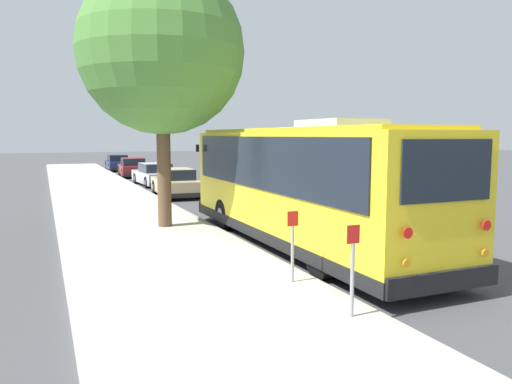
{
  "coord_description": "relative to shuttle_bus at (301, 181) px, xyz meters",
  "views": [
    {
      "loc": [
        -11.5,
        6.54,
        2.89
      ],
      "look_at": [
        1.38,
        1.04,
        1.3
      ],
      "focal_mm": 35.0,
      "sensor_mm": 36.0,
      "label": 1
    }
  ],
  "objects": [
    {
      "name": "parked_sedan_navy",
      "position": [
        31.14,
        0.44,
        -1.12
      ],
      "size": [
        4.19,
        1.76,
        1.3
      ],
      "rotation": [
        0.0,
        0.0,
        -0.01
      ],
      "color": "#19234C",
      "rests_on": "ground"
    },
    {
      "name": "sign_post_near",
      "position": [
        -5.17,
        1.89,
        -0.85
      ],
      "size": [
        0.06,
        0.22,
        1.41
      ],
      "color": "gray",
      "rests_on": "sidewalk_slab"
    },
    {
      "name": "sidewalk_slab",
      "position": [
        0.16,
        3.66,
        -1.65
      ],
      "size": [
        80.0,
        4.35,
        0.15
      ],
      "primitive_type": "cube",
      "color": "beige",
      "rests_on": "ground"
    },
    {
      "name": "curb_strip",
      "position": [
        0.16,
        1.42,
        -1.65
      ],
      "size": [
        80.0,
        0.14,
        0.15
      ],
      "primitive_type": "cube",
      "color": "#AAA69D",
      "rests_on": "ground"
    },
    {
      "name": "street_tree",
      "position": [
        3.64,
        2.77,
        3.96
      ],
      "size": [
        4.89,
        4.89,
        8.38
      ],
      "color": "brown",
      "rests_on": "sidewalk_slab"
    },
    {
      "name": "parked_sedan_maroon",
      "position": [
        24.53,
        0.28,
        -1.11
      ],
      "size": [
        4.74,
        2.02,
        1.32
      ],
      "rotation": [
        0.0,
        0.0,
        -0.06
      ],
      "color": "maroon",
      "rests_on": "ground"
    },
    {
      "name": "shuttle_bus",
      "position": [
        0.0,
        0.0,
        0.0
      ],
      "size": [
        10.31,
        2.66,
        3.24
      ],
      "rotation": [
        0.0,
        0.0,
        0.0
      ],
      "color": "yellow",
      "rests_on": "ground"
    },
    {
      "name": "parked_sedan_tan",
      "position": [
        11.92,
        0.33,
        -1.1
      ],
      "size": [
        4.31,
        1.93,
        1.33
      ],
      "rotation": [
        0.0,
        0.0,
        -0.05
      ],
      "color": "tan",
      "rests_on": "ground"
    },
    {
      "name": "sign_post_far",
      "position": [
        -3.21,
        1.89,
        -0.88
      ],
      "size": [
        0.06,
        0.22,
        1.34
      ],
      "color": "gray",
      "rests_on": "sidewalk_slab"
    },
    {
      "name": "ground_plane",
      "position": [
        0.16,
        -0.44,
        -1.73
      ],
      "size": [
        160.0,
        160.0,
        0.0
      ],
      "primitive_type": "plane",
      "color": "#474749"
    },
    {
      "name": "parked_sedan_silver",
      "position": [
        17.62,
        0.15,
        -1.12
      ],
      "size": [
        4.73,
        1.94,
        1.3
      ],
      "rotation": [
        0.0,
        0.0,
        0.04
      ],
      "color": "#A8AAAF",
      "rests_on": "ground"
    }
  ]
}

